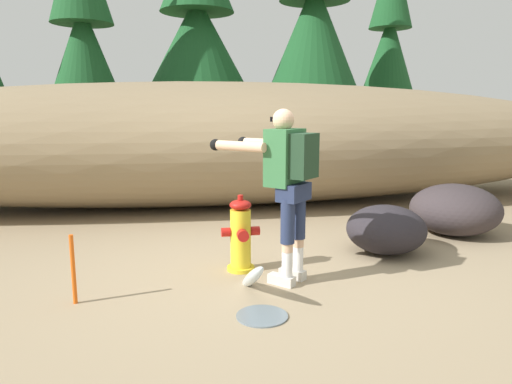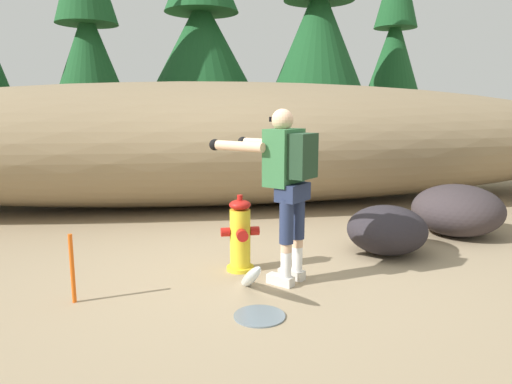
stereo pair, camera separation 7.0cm
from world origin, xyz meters
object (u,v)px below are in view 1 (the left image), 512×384
(fire_hydrant, at_px, (241,236))
(survey_stake, at_px, (73,269))
(boulder_large, at_px, (455,209))
(utility_worker, at_px, (286,174))
(boulder_mid, at_px, (386,229))

(fire_hydrant, height_order, survey_stake, fire_hydrant)
(fire_hydrant, relative_size, boulder_large, 0.68)
(utility_worker, distance_m, boulder_mid, 1.69)
(boulder_mid, bearing_deg, survey_stake, -164.98)
(fire_hydrant, xyz_separation_m, boulder_large, (2.96, 0.88, -0.03))
(boulder_large, bearing_deg, boulder_mid, -155.03)
(fire_hydrant, relative_size, utility_worker, 0.48)
(survey_stake, bearing_deg, utility_worker, 5.83)
(survey_stake, bearing_deg, boulder_mid, 15.02)
(fire_hydrant, height_order, utility_worker, utility_worker)
(fire_hydrant, bearing_deg, boulder_large, 16.55)
(survey_stake, bearing_deg, fire_hydrant, 20.48)
(utility_worker, xyz_separation_m, survey_stake, (-1.87, -0.19, -0.73))
(utility_worker, bearing_deg, boulder_mid, -107.86)
(boulder_large, height_order, boulder_mid, boulder_large)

